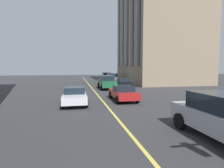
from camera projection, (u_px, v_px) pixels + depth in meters
name	position (u px, v px, depth m)	size (l,w,h in m)	color
lane_centre_line	(99.00, 97.00, 18.09)	(80.00, 0.16, 0.01)	#D8C64C
car_black_parked_b	(123.00, 82.00, 27.53)	(4.40, 1.95, 1.37)	black
car_silver_oncoming	(224.00, 117.00, 7.08)	(4.70, 2.14, 1.88)	#B7BABF
car_grey_near	(106.00, 76.00, 42.39)	(4.70, 2.14, 1.88)	slate
car_green_trailing	(107.00, 82.00, 24.77)	(4.70, 2.14, 1.88)	#1E6038
car_white_mid	(75.00, 95.00, 14.31)	(4.40, 1.95, 1.37)	silver
car_grey_far	(112.00, 78.00, 35.80)	(4.70, 2.14, 1.88)	slate
car_red_parked_a	(123.00, 93.00, 15.95)	(4.40, 1.95, 1.37)	#B21E1E
building_right_near	(160.00, 24.00, 34.83)	(16.16, 13.32, 23.20)	gray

